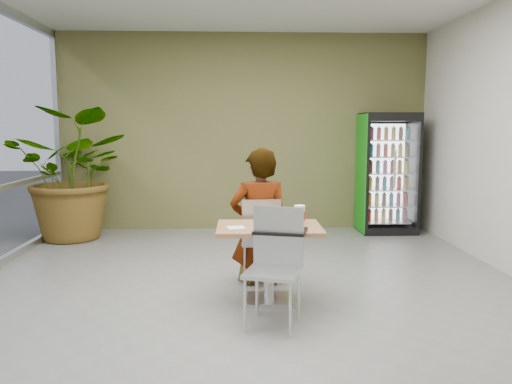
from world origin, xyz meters
TOP-DOWN VIEW (x-y plane):
  - ground at (0.00, 0.00)m, footprint 7.00×7.00m
  - room_envelope at (0.00, 0.00)m, footprint 6.00×7.00m
  - dining_table at (0.19, -0.07)m, footprint 1.00×0.71m
  - chair_far at (0.14, 0.51)m, footprint 0.44×0.44m
  - chair_near at (0.21, -0.57)m, footprint 0.56×0.56m
  - seated_woman at (0.13, 0.56)m, footprint 0.68×0.46m
  - pizza_plate at (0.18, 0.01)m, footprint 0.31×0.31m
  - soda_cup at (0.49, -0.01)m, footprint 0.11×0.11m
  - napkin_stack at (-0.13, -0.22)m, footprint 0.18×0.18m
  - cafeteria_tray at (0.27, -0.36)m, footprint 0.53×0.44m
  - beverage_fridge at (2.31, 3.13)m, footprint 0.87×0.67m
  - potted_plant at (-2.53, 2.82)m, footprint 1.98×1.77m

SIDE VIEW (x-z plane):
  - ground at x=0.00m, z-range 0.00..0.00m
  - dining_table at x=0.19m, z-range 0.16..0.91m
  - chair_far at x=0.14m, z-range 0.08..1.02m
  - seated_woman at x=0.13m, z-range -0.30..1.47m
  - chair_near at x=0.21m, z-range 0.09..1.09m
  - napkin_stack at x=-0.13m, z-range 0.75..0.77m
  - cafeteria_tray at x=0.27m, z-range 0.75..0.78m
  - pizza_plate at x=0.18m, z-range 0.75..0.78m
  - soda_cup at x=0.49m, z-range 0.75..0.93m
  - beverage_fridge at x=2.31m, z-range 0.00..1.91m
  - potted_plant at x=-2.53m, z-range 0.00..1.97m
  - room_envelope at x=0.00m, z-range 0.00..3.20m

